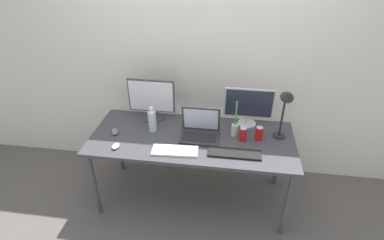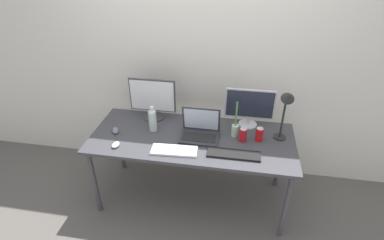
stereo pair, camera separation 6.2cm
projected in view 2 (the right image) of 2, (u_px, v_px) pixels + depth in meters
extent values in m
plane|color=#5B5651|center=(192.00, 196.00, 3.08)|extent=(16.00, 16.00, 0.00)
cube|color=silver|center=(202.00, 55.00, 2.89)|extent=(7.00, 0.08, 2.60)
cylinder|color=#424247|center=(95.00, 182.00, 2.74)|extent=(0.04, 0.04, 0.71)
cylinder|color=#424247|center=(286.00, 206.00, 2.50)|extent=(0.04, 0.04, 0.71)
cylinder|color=#424247|center=(121.00, 142.00, 3.28)|extent=(0.04, 0.04, 0.71)
cylinder|color=#424247|center=(280.00, 158.00, 3.04)|extent=(0.04, 0.04, 0.71)
cube|color=#3D3D42|center=(192.00, 138.00, 2.70)|extent=(1.82, 0.76, 0.03)
cylinder|color=#38383D|center=(154.00, 117.00, 2.98)|extent=(0.21, 0.21, 0.01)
cylinder|color=#38383D|center=(154.00, 113.00, 2.96)|extent=(0.03, 0.03, 0.07)
cube|color=#38383D|center=(152.00, 95.00, 2.86)|extent=(0.45, 0.02, 0.33)
cube|color=white|center=(152.00, 96.00, 2.85)|extent=(0.42, 0.01, 0.30)
cylinder|color=silver|center=(247.00, 124.00, 2.87)|extent=(0.17, 0.17, 0.01)
cylinder|color=silver|center=(248.00, 120.00, 2.84)|extent=(0.03, 0.03, 0.08)
cube|color=silver|center=(250.00, 104.00, 2.75)|extent=(0.45, 0.02, 0.28)
cube|color=#232838|center=(250.00, 104.00, 2.74)|extent=(0.43, 0.01, 0.26)
cube|color=#2D2D33|center=(199.00, 137.00, 2.67)|extent=(0.34, 0.25, 0.02)
cube|color=black|center=(199.00, 137.00, 2.65)|extent=(0.30, 0.14, 0.00)
cube|color=#2D2D33|center=(201.00, 119.00, 2.69)|extent=(0.34, 0.06, 0.24)
cube|color=silver|center=(201.00, 119.00, 2.68)|extent=(0.31, 0.05, 0.22)
cube|color=black|center=(234.00, 154.00, 2.46)|extent=(0.44, 0.13, 0.02)
cube|color=white|center=(174.00, 150.00, 2.50)|extent=(0.39, 0.17, 0.02)
ellipsoid|color=silver|center=(116.00, 145.00, 2.56)|extent=(0.06, 0.09, 0.03)
ellipsoid|color=slate|center=(115.00, 130.00, 2.75)|extent=(0.09, 0.12, 0.03)
cylinder|color=silver|center=(153.00, 121.00, 2.74)|extent=(0.07, 0.07, 0.20)
cone|color=silver|center=(152.00, 110.00, 2.68)|extent=(0.07, 0.07, 0.03)
cylinder|color=white|center=(152.00, 108.00, 2.67)|extent=(0.03, 0.03, 0.02)
cylinder|color=red|center=(243.00, 135.00, 2.61)|extent=(0.07, 0.07, 0.12)
cylinder|color=silver|center=(244.00, 129.00, 2.58)|extent=(0.06, 0.06, 0.00)
cylinder|color=red|center=(259.00, 135.00, 2.62)|extent=(0.07, 0.07, 0.12)
cylinder|color=silver|center=(260.00, 128.00, 2.58)|extent=(0.06, 0.06, 0.00)
cylinder|color=#B2D1B7|center=(235.00, 131.00, 2.68)|extent=(0.06, 0.06, 0.11)
cylinder|color=#519342|center=(236.00, 114.00, 2.59)|extent=(0.01, 0.01, 0.24)
cylinder|color=black|center=(279.00, 137.00, 2.68)|extent=(0.11, 0.11, 0.01)
cylinder|color=black|center=(283.00, 117.00, 2.57)|extent=(0.02, 0.02, 0.40)
cone|color=black|center=(288.00, 97.00, 2.40)|extent=(0.11, 0.12, 0.11)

